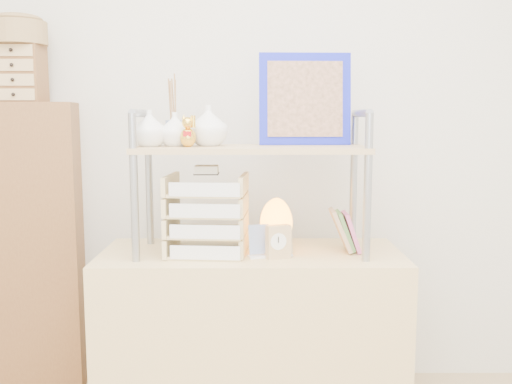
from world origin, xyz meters
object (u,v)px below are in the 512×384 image
cabinet (31,249)px  letter_tray (207,219)px  salt_lamp (276,224)px  desk (251,341)px

cabinet → letter_tray: 0.97m
cabinet → salt_lamp: cabinet is taller
desk → salt_lamp: size_ratio=5.58×
desk → salt_lamp: (0.10, 0.01, 0.48)m
cabinet → salt_lamp: size_ratio=6.28×
cabinet → salt_lamp: 1.20m
desk → salt_lamp: salt_lamp is taller
salt_lamp → letter_tray: bearing=-169.3°
salt_lamp → desk: bearing=-172.3°
cabinet → letter_tray: cabinet is taller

